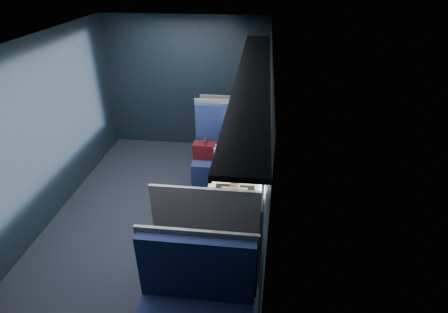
# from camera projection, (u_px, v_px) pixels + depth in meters

# --- Properties ---
(ground) EXTENTS (2.80, 4.20, 0.01)m
(ground) POSITION_uv_depth(u_px,v_px,m) (160.00, 212.00, 4.85)
(ground) COLOR black
(room_shell) EXTENTS (3.00, 4.40, 2.40)m
(room_shell) POSITION_uv_depth(u_px,v_px,m) (150.00, 114.00, 4.11)
(room_shell) COLOR black
(room_shell) RESTS_ON ground
(table) EXTENTS (0.62, 1.00, 0.74)m
(table) POSITION_uv_depth(u_px,v_px,m) (234.00, 177.00, 4.42)
(table) COLOR #54565E
(table) RESTS_ON ground
(seat_bay_near) EXTENTS (1.04, 0.62, 1.26)m
(seat_bay_near) POSITION_uv_depth(u_px,v_px,m) (226.00, 158.00, 5.31)
(seat_bay_near) COLOR #0E163E
(seat_bay_near) RESTS_ON ground
(seat_bay_far) EXTENTS (1.04, 0.62, 1.26)m
(seat_bay_far) POSITION_uv_depth(u_px,v_px,m) (210.00, 238.00, 3.80)
(seat_bay_far) COLOR #0E163E
(seat_bay_far) RESTS_ON ground
(seat_row_front) EXTENTS (1.04, 0.51, 1.16)m
(seat_row_front) POSITION_uv_depth(u_px,v_px,m) (233.00, 133.00, 6.11)
(seat_row_front) COLOR #0E163E
(seat_row_front) RESTS_ON ground
(seat_row_back) EXTENTS (1.04, 0.51, 1.16)m
(seat_row_back) POSITION_uv_depth(u_px,v_px,m) (195.00, 313.00, 3.01)
(seat_row_back) COLOR #0E163E
(seat_row_back) RESTS_ON ground
(man) EXTENTS (0.53, 0.56, 1.32)m
(man) POSITION_uv_depth(u_px,v_px,m) (243.00, 147.00, 4.98)
(man) COLOR black
(man) RESTS_ON ground
(woman) EXTENTS (0.53, 0.56, 1.32)m
(woman) POSITION_uv_depth(u_px,v_px,m) (235.00, 208.00, 3.77)
(woman) COLOR black
(woman) RESTS_ON ground
(papers) EXTENTS (0.62, 0.81, 0.01)m
(papers) POSITION_uv_depth(u_px,v_px,m) (237.00, 167.00, 4.46)
(papers) COLOR white
(papers) RESTS_ON table
(laptop) EXTENTS (0.36, 0.41, 0.26)m
(laptop) POSITION_uv_depth(u_px,v_px,m) (251.00, 166.00, 4.35)
(laptop) COLOR silver
(laptop) RESTS_ON table
(bottle_small) EXTENTS (0.06, 0.06, 0.20)m
(bottle_small) POSITION_uv_depth(u_px,v_px,m) (258.00, 155.00, 4.56)
(bottle_small) COLOR silver
(bottle_small) RESTS_ON table
(cup) EXTENTS (0.07, 0.07, 0.08)m
(cup) POSITION_uv_depth(u_px,v_px,m) (259.00, 153.00, 4.71)
(cup) COLOR white
(cup) RESTS_ON table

